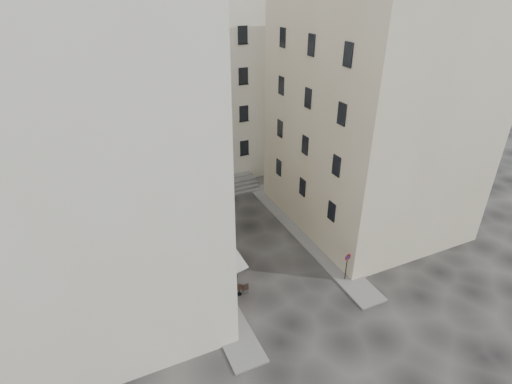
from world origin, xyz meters
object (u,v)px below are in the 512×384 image
bistro_table_a (239,289)px  pedestrian (212,247)px  no_parking_sign (347,262)px  bistro_table_b (227,279)px

bistro_table_a → pedestrian: bearing=92.6°
no_parking_sign → pedestrian: bearing=133.7°
bistro_table_a → bistro_table_b: bistro_table_b is taller
bistro_table_a → bistro_table_b: 1.23m
bistro_table_a → bistro_table_b: bearing=107.5°
pedestrian → no_parking_sign: bearing=124.3°
no_parking_sign → bistro_table_b: 8.14m
bistro_table_a → bistro_table_b: (-0.37, 1.18, 0.05)m
bistro_table_b → pedestrian: bearing=87.3°
bistro_table_a → no_parking_sign: bearing=-13.8°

